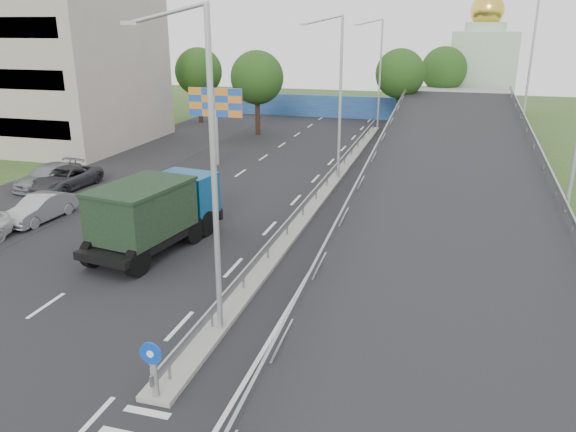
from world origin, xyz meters
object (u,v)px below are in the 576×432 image
(parked_car_c, at_px, (66,178))
(lamp_post_far, at_px, (378,68))
(parked_car_b, at_px, (40,208))
(lamp_post_near, at_px, (207,161))
(church, at_px, (481,66))
(parked_car_d, at_px, (49,176))
(billboard, at_px, (216,107))
(sign_bollard, at_px, (153,369))
(dump_truck, at_px, (156,211))
(lamp_post_mid, at_px, (337,90))

(parked_car_c, bearing_deg, lamp_post_far, 63.83)
(parked_car_b, bearing_deg, parked_car_c, 118.47)
(lamp_post_near, relative_size, parked_car_c, 2.05)
(church, distance_m, parked_car_c, 48.15)
(lamp_post_near, relative_size, lamp_post_far, 1.00)
(parked_car_d, bearing_deg, billboard, 53.69)
(lamp_post_near, xyz_separation_m, billboard, (-9.11, 22.00, -1.62))
(sign_bollard, xyz_separation_m, parked_car_c, (-15.52, 17.26, -0.35))
(lamp_post_far, xyz_separation_m, church, (9.89, 14.00, -0.50))
(lamp_post_near, xyz_separation_m, lamp_post_far, (0.00, 40.00, 0.00))
(sign_bollard, height_order, lamp_post_far, lamp_post_far)
(billboard, bearing_deg, parked_car_c, -127.30)
(church, distance_m, billboard, 37.23)
(billboard, bearing_deg, dump_truck, -76.89)
(lamp_post_near, distance_m, lamp_post_far, 40.00)
(billboard, height_order, dump_truck, billboard)
(lamp_post_mid, bearing_deg, parked_car_b, -137.35)
(lamp_post_near, height_order, parked_car_b, lamp_post_near)
(sign_bollard, height_order, lamp_post_near, lamp_post_near)
(lamp_post_far, xyz_separation_m, parked_car_b, (-13.10, -32.07, -5.13))
(lamp_post_mid, relative_size, dump_truck, 1.32)
(lamp_post_mid, height_order, billboard, lamp_post_mid)
(parked_car_c, distance_m, parked_car_d, 1.32)
(lamp_post_near, bearing_deg, dump_truck, 131.17)
(billboard, xyz_separation_m, parked_car_d, (-7.84, -8.47, -3.48))
(lamp_post_mid, xyz_separation_m, billboard, (-9.11, 2.00, -1.62))
(parked_car_c, bearing_deg, billboard, 57.01)
(lamp_post_far, bearing_deg, church, 54.76)
(lamp_post_mid, height_order, parked_car_d, lamp_post_mid)
(sign_bollard, distance_m, dump_truck, 11.38)
(church, bearing_deg, sign_bollard, -99.81)
(lamp_post_near, distance_m, billboard, 23.87)
(lamp_post_near, bearing_deg, parked_car_b, 148.79)
(lamp_post_near, xyz_separation_m, dump_truck, (-5.43, 6.21, -4.03))
(billboard, bearing_deg, lamp_post_far, 63.16)
(lamp_post_mid, xyz_separation_m, parked_car_b, (-13.10, -12.07, -5.13))
(sign_bollard, relative_size, parked_car_d, 0.34)
(parked_car_b, bearing_deg, church, 67.19)
(lamp_post_near, bearing_deg, billboard, 112.49)
(lamp_post_far, distance_m, dump_truck, 34.46)
(lamp_post_mid, bearing_deg, church, 73.78)
(lamp_post_near, distance_m, dump_truck, 9.18)
(sign_bollard, distance_m, lamp_post_far, 44.08)
(dump_truck, distance_m, parked_car_d, 13.69)
(billboard, height_order, parked_car_c, billboard)
(church, xyz_separation_m, dump_truck, (-15.32, -47.79, -3.53))
(parked_car_b, relative_size, parked_car_c, 0.84)
(parked_car_b, height_order, parked_car_d, parked_car_d)
(lamp_post_far, distance_m, parked_car_b, 35.02)
(lamp_post_far, height_order, church, church)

